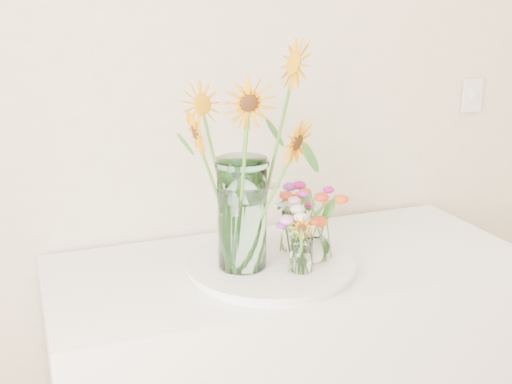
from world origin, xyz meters
The scene contains 9 objects.
tray centered at (-0.54, 1.87, 0.91)m, with size 0.45×0.45×0.03m, color white.
mason_jar centered at (-0.62, 1.87, 1.08)m, with size 0.13×0.13×0.31m, color #B8EEE2.
sunflower_bouquet centered at (-0.62, 1.87, 1.23)m, with size 0.67×0.67×0.62m, color orange, non-canonical shape.
small_vase_a centered at (-0.48, 1.79, 0.98)m, with size 0.06×0.06×0.10m, color white.
wildflower_posy_a centered at (-0.48, 1.79, 1.02)m, with size 0.18×0.18×0.19m, color #DB4413, non-canonical shape.
small_vase_b centered at (-0.41, 1.85, 0.99)m, with size 0.09×0.09×0.13m, color white, non-canonical shape.
wildflower_posy_b centered at (-0.41, 1.85, 1.03)m, with size 0.22×0.22×0.22m, color #DB4413, non-canonical shape.
small_vase_c centered at (-0.44, 1.94, 0.99)m, with size 0.07×0.07×0.12m, color white.
wildflower_posy_c centered at (-0.44, 1.94, 1.03)m, with size 0.18×0.18×0.21m, color #DB4413, non-canonical shape.
Camera 1 is at (-1.17, 0.33, 1.64)m, focal length 45.00 mm.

